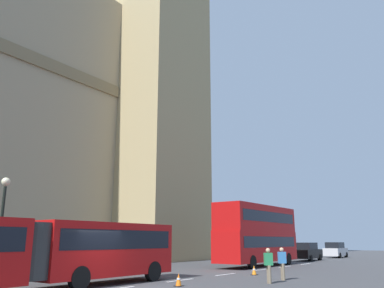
# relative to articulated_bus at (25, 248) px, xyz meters

# --- Properties ---
(lane_centre_marking) EXTENTS (39.00, 0.16, 0.01)m
(lane_centre_marking) POSITION_rel_articulated_bus_xyz_m (7.91, -1.99, -1.74)
(lane_centre_marking) COLOR silver
(lane_centre_marking) RESTS_ON ground_plane
(articulated_bus) EXTENTS (16.12, 2.54, 2.90)m
(articulated_bus) POSITION_rel_articulated_bus_xyz_m (0.00, 0.00, 0.00)
(articulated_bus) COLOR #B20F0F
(articulated_bus) RESTS_ON ground_plane
(double_decker_bus) EXTENTS (10.50, 2.54, 4.90)m
(double_decker_bus) POSITION_rel_articulated_bus_xyz_m (21.06, 0.00, 0.97)
(double_decker_bus) COLOR #B20F0F
(double_decker_bus) RESTS_ON ground_plane
(sedan_lead) EXTENTS (4.40, 1.86, 1.85)m
(sedan_lead) POSITION_rel_articulated_bus_xyz_m (32.26, -0.02, -0.83)
(sedan_lead) COLOR black
(sedan_lead) RESTS_ON ground_plane
(sedan_trailing) EXTENTS (4.40, 1.86, 1.85)m
(sedan_trailing) POSITION_rel_articulated_bus_xyz_m (41.67, -0.21, -0.83)
(sedan_trailing) COLOR #B7B7BC
(sedan_trailing) RESTS_ON ground_plane
(traffic_cone_west) EXTENTS (0.36, 0.36, 0.58)m
(traffic_cone_west) POSITION_rel_articulated_bus_xyz_m (5.67, -3.61, -1.46)
(traffic_cone_west) COLOR black
(traffic_cone_west) RESTS_ON ground_plane
(traffic_cone_middle) EXTENTS (0.36, 0.36, 0.58)m
(traffic_cone_middle) POSITION_rel_articulated_bus_xyz_m (13.19, -3.62, -1.46)
(traffic_cone_middle) COLOR black
(traffic_cone_middle) RESTS_ON ground_plane
(street_lamp) EXTENTS (0.44, 0.44, 5.27)m
(street_lamp) POSITION_rel_articulated_bus_xyz_m (1.30, 4.51, 1.31)
(street_lamp) COLOR black
(street_lamp) RESTS_ON ground_plane
(pedestrian_near_cones) EXTENTS (0.45, 0.45, 1.69)m
(pedestrian_near_cones) POSITION_rel_articulated_bus_xyz_m (9.24, -6.49, -0.83)
(pedestrian_near_cones) COLOR #726651
(pedestrian_near_cones) RESTS_ON ground_plane
(pedestrian_by_kerb) EXTENTS (0.45, 0.45, 1.69)m
(pedestrian_by_kerb) POSITION_rel_articulated_bus_xyz_m (11.24, -6.35, -0.83)
(pedestrian_by_kerb) COLOR #726651
(pedestrian_by_kerb) RESTS_ON ground_plane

